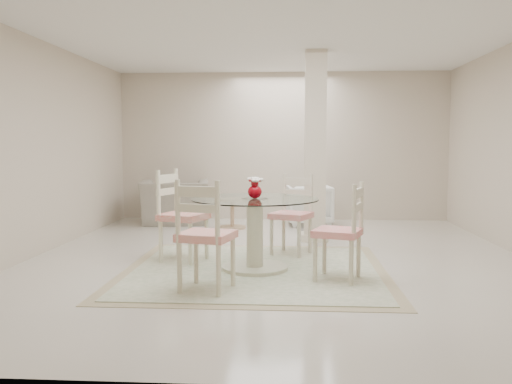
# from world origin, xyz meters

# --- Properties ---
(ground) EXTENTS (7.00, 7.00, 0.00)m
(ground) POSITION_xyz_m (0.00, 0.00, 0.00)
(ground) COLOR silver
(ground) RESTS_ON ground
(room_shell) EXTENTS (6.02, 7.02, 2.71)m
(room_shell) POSITION_xyz_m (0.00, 0.00, 1.86)
(room_shell) COLOR beige
(room_shell) RESTS_ON ground
(column) EXTENTS (0.30, 0.30, 2.70)m
(column) POSITION_xyz_m (0.50, 1.30, 1.35)
(column) COLOR beige
(column) RESTS_ON ground
(area_rug) EXTENTS (2.87, 2.87, 0.02)m
(area_rug) POSITION_xyz_m (-0.23, -0.65, 0.01)
(area_rug) COLOR tan
(area_rug) RESTS_ON ground
(dining_table) EXTENTS (1.38, 1.38, 0.80)m
(dining_table) POSITION_xyz_m (-0.23, -0.65, 0.41)
(dining_table) COLOR beige
(dining_table) RESTS_ON ground
(red_vase) EXTENTS (0.18, 0.17, 0.23)m
(red_vase) POSITION_xyz_m (-0.23, -0.65, 0.91)
(red_vase) COLOR #A00410
(red_vase) RESTS_ON dining_table
(dining_chair_east) EXTENTS (0.56, 0.56, 1.10)m
(dining_chair_east) POSITION_xyz_m (0.70, -1.07, 0.58)
(dining_chair_east) COLOR beige
(dining_chair_east) RESTS_ON ground
(dining_chair_north) EXTENTS (0.59, 0.59, 1.12)m
(dining_chair_north) POSITION_xyz_m (0.19, 0.28, 0.59)
(dining_chair_north) COLOR beige
(dining_chair_north) RESTS_ON ground
(dining_chair_west) EXTENTS (0.61, 0.61, 1.20)m
(dining_chair_west) POSITION_xyz_m (-1.17, -0.23, 0.63)
(dining_chair_west) COLOR #F2EBC7
(dining_chair_west) RESTS_ON ground
(dining_chair_south) EXTENTS (0.57, 0.57, 1.17)m
(dining_chair_south) POSITION_xyz_m (-0.65, -1.59, 0.62)
(dining_chair_south) COLOR beige
(dining_chair_south) RESTS_ON ground
(recliner_taupe) EXTENTS (1.31, 1.18, 0.75)m
(recliner_taupe) POSITION_xyz_m (-1.87, 2.83, 0.38)
(recliner_taupe) COLOR gray
(recliner_taupe) RESTS_ON ground
(armchair_white) EXTENTS (0.81, 0.83, 0.69)m
(armchair_white) POSITION_xyz_m (0.47, 2.80, 0.34)
(armchair_white) COLOR white
(armchair_white) RESTS_ON ground
(side_table) EXTENTS (0.46, 0.46, 0.48)m
(side_table) POSITION_xyz_m (-0.81, 2.32, 0.22)
(side_table) COLOR tan
(side_table) RESTS_ON ground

